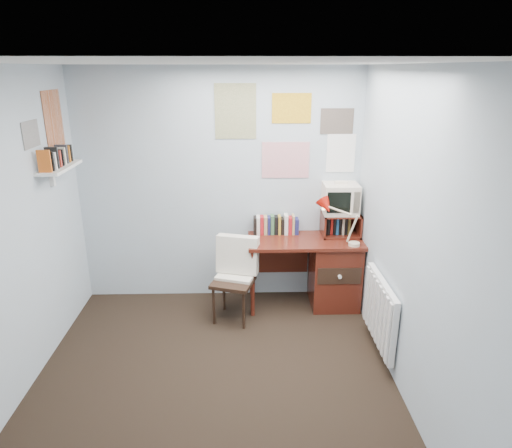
{
  "coord_description": "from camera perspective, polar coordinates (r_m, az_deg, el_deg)",
  "views": [
    {
      "loc": [
        0.26,
        -2.99,
        2.47
      ],
      "look_at": [
        0.37,
        0.95,
        1.12
      ],
      "focal_mm": 32.0,
      "sensor_mm": 36.0,
      "label": 1
    }
  ],
  "objects": [
    {
      "name": "posters_left",
      "position": [
        4.48,
        -25.13,
        11.19
      ],
      "size": [
        0.01,
        0.7,
        0.6
      ],
      "primitive_type": "cube",
      "color": "white",
      "rests_on": "left_wall"
    },
    {
      "name": "radiator",
      "position": [
        4.26,
        15.25,
        -10.52
      ],
      "size": [
        0.09,
        0.8,
        0.6
      ],
      "primitive_type": "cube",
      "color": "white",
      "rests_on": "right_wall"
    },
    {
      "name": "ceiling",
      "position": [
        3.0,
        -6.93,
        19.39
      ],
      "size": [
        3.0,
        3.5,
        0.02
      ],
      "primitive_type": "cube",
      "color": "white",
      "rests_on": "back_wall"
    },
    {
      "name": "ground",
      "position": [
        3.89,
        -5.38,
        -20.59
      ],
      "size": [
        3.5,
        3.5,
        0.0
      ],
      "primitive_type": "plane",
      "color": "black",
      "rests_on": "ground"
    },
    {
      "name": "back_wall",
      "position": [
        4.9,
        -4.56,
        4.49
      ],
      "size": [
        3.0,
        0.02,
        2.5
      ],
      "primitive_type": "cube",
      "color": "#A3B0BA",
      "rests_on": "ground"
    },
    {
      "name": "tv_riser",
      "position": [
        4.96,
        10.52,
        -0.02
      ],
      "size": [
        0.4,
        0.3,
        0.25
      ],
      "primitive_type": "cube",
      "color": "#531D13",
      "rests_on": "desk"
    },
    {
      "name": "posters_back",
      "position": [
        4.79,
        3.8,
        11.49
      ],
      "size": [
        1.2,
        0.01,
        0.9
      ],
      "primitive_type": "cube",
      "color": "white",
      "rests_on": "back_wall"
    },
    {
      "name": "desk",
      "position": [
        5.01,
        9.12,
        -5.65
      ],
      "size": [
        1.2,
        0.55,
        0.76
      ],
      "color": "#531D13",
      "rests_on": "ground"
    },
    {
      "name": "desk_lamp",
      "position": [
        4.67,
        12.33,
        -0.24
      ],
      "size": [
        0.32,
        0.28,
        0.42
      ],
      "primitive_type": "cube",
      "rotation": [
        0.0,
        0.0,
        0.1
      ],
      "color": "red",
      "rests_on": "desk"
    },
    {
      "name": "wall_shelf",
      "position": [
        4.5,
        -23.35,
        6.51
      ],
      "size": [
        0.2,
        0.62,
        0.24
      ],
      "primitive_type": "cube",
      "color": "white",
      "rests_on": "left_wall"
    },
    {
      "name": "desk_chair",
      "position": [
        4.65,
        -2.89,
        -7.28
      ],
      "size": [
        0.53,
        0.52,
        0.84
      ],
      "primitive_type": "cube",
      "rotation": [
        0.0,
        0.0,
        -0.31
      ],
      "color": "black",
      "rests_on": "ground"
    },
    {
      "name": "crt_tv",
      "position": [
        4.88,
        10.49,
        3.35
      ],
      "size": [
        0.37,
        0.34,
        0.34
      ],
      "primitive_type": "cube",
      "rotation": [
        0.0,
        0.0,
        -0.02
      ],
      "color": "beige",
      "rests_on": "tv_riser"
    },
    {
      "name": "right_wall",
      "position": [
        3.46,
        19.58,
        -2.86
      ],
      "size": [
        0.02,
        3.5,
        2.5
      ],
      "primitive_type": "cube",
      "color": "#A3B0BA",
      "rests_on": "ground"
    },
    {
      "name": "book_row",
      "position": [
        4.93,
        3.18,
        0.01
      ],
      "size": [
        0.6,
        0.14,
        0.22
      ],
      "primitive_type": "cube",
      "color": "#531D13",
      "rests_on": "desk"
    }
  ]
}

